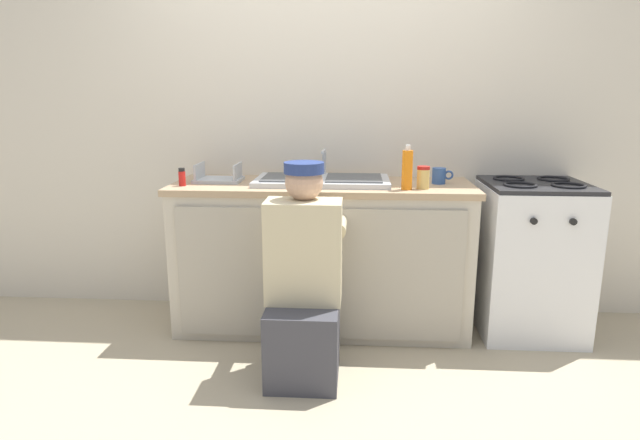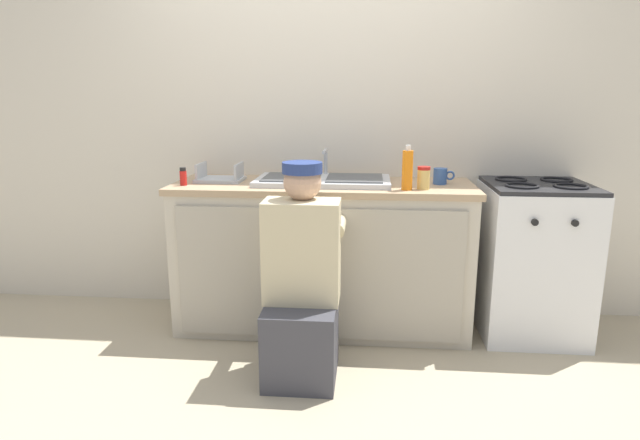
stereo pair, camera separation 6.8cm
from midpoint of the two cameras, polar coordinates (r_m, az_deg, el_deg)
ground_plane at (r=3.22m, az=-0.74°, el=-13.10°), size 12.00×12.00×0.00m
back_wall at (r=3.53m, az=0.07°, el=10.37°), size 6.00×0.10×2.50m
counter_cabinet at (r=3.32m, az=-0.36°, el=-4.14°), size 1.76×0.62×0.87m
countertop at (r=3.23m, az=-0.36°, el=3.62°), size 1.80×0.62×0.04m
sink_double_basin at (r=3.22m, az=-0.36°, el=4.30°), size 0.80×0.44×0.19m
stove_range at (r=3.47m, az=20.99°, el=-3.78°), size 0.59×0.62×0.94m
plumber_person at (r=2.73m, az=-2.47°, el=-7.51°), size 0.42×0.61×1.10m
coffee_mug at (r=3.27m, az=12.04°, el=4.64°), size 0.13×0.08×0.09m
dish_rack_tray at (r=3.35m, az=-11.32°, el=4.47°), size 0.28×0.22×0.11m
spice_bottle_red at (r=3.23m, az=-15.09°, el=4.43°), size 0.04×0.04×0.10m
condiment_jar at (r=3.07m, az=10.32°, el=4.48°), size 0.07×0.07×0.13m
soap_bottle_orange at (r=3.02m, az=8.65°, el=5.35°), size 0.06×0.06×0.25m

